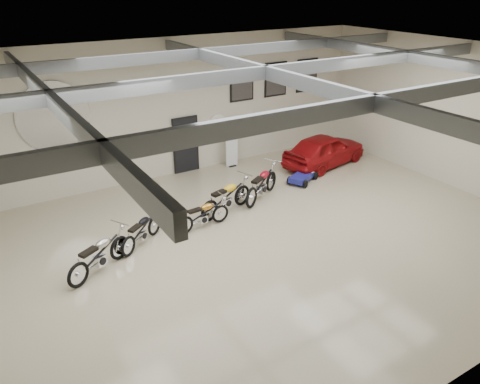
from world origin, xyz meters
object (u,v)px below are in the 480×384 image
motorcycle_yellow (226,197)px  vintage_car (325,150)px  motorcycle_black (141,230)px  motorcycle_red (262,183)px  motorcycle_gold (203,214)px  go_kart (305,173)px  motorcycle_silver (99,254)px  banner_stand (232,144)px

motorcycle_yellow → vintage_car: (5.38, 1.56, 0.09)m
motorcycle_black → motorcycle_red: 4.58m
motorcycle_gold → go_kart: 5.00m
go_kart → motorcycle_black: bearing=164.0°
motorcycle_silver → motorcycle_red: motorcycle_red is taller
banner_stand → motorcycle_gold: 5.11m
motorcycle_black → motorcycle_gold: bearing=-35.9°
banner_stand → vintage_car: bearing=-28.6°
motorcycle_black → vintage_car: size_ratio=0.47×
motorcycle_gold → banner_stand: bearing=45.4°
motorcycle_yellow → motorcycle_red: 1.55m
motorcycle_silver → motorcycle_red: 6.08m
motorcycle_red → go_kart: motorcycle_red is taller
motorcycle_gold → go_kart: bearing=10.1°
motorcycle_yellow → motorcycle_red: bearing=-6.6°
banner_stand → go_kart: bearing=-58.4°
motorcycle_gold → motorcycle_red: motorcycle_red is taller
banner_stand → vintage_car: banner_stand is taller
motorcycle_red → motorcycle_yellow: bearing=159.6°
motorcycle_red → vintage_car: vintage_car is taller
go_kart → motorcycle_yellow: bearing=165.0°
motorcycle_gold → motorcycle_silver: bearing=-172.6°
motorcycle_silver → vintage_car: 10.13m
motorcycle_black → motorcycle_red: (4.52, 0.74, 0.10)m
motorcycle_gold → motorcycle_yellow: 1.21m
motorcycle_black → motorcycle_yellow: bearing=-25.9°
go_kart → vintage_car: vintage_car is taller
motorcycle_black → motorcycle_silver: bearing=172.5°
banner_stand → motorcycle_gold: size_ratio=1.04×
motorcycle_red → motorcycle_silver: bearing=163.4°
go_kart → motorcycle_gold: bearing=168.3°
motorcycle_yellow → go_kart: (3.75, 0.73, -0.26)m
banner_stand → motorcycle_red: bearing=-101.1°
vintage_car → motorcycle_red: bearing=97.6°
motorcycle_black → motorcycle_yellow: (2.99, 0.47, 0.09)m
banner_stand → motorcycle_silver: banner_stand is taller
motorcycle_black → motorcycle_red: bearing=-25.5°
banner_stand → motorcycle_silver: 8.00m
motorcycle_silver → motorcycle_yellow: motorcycle_yellow is taller
banner_stand → vintage_car: (3.18, -1.81, -0.27)m
motorcycle_silver → motorcycle_red: size_ratio=0.94×
motorcycle_silver → motorcycle_gold: size_ratio=1.14×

